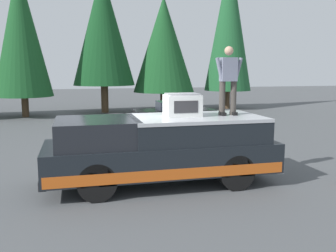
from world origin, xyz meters
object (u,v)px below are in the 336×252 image
(person_on_truck_bed, at_px, (228,79))
(parked_car_black, at_px, (174,113))
(compressor_unit, at_px, (182,105))
(pickup_truck, at_px, (161,149))

(person_on_truck_bed, distance_m, parked_car_black, 9.97)
(person_on_truck_bed, bearing_deg, compressor_unit, 87.53)
(pickup_truck, relative_size, compressor_unit, 6.60)
(pickup_truck, relative_size, parked_car_black, 1.35)
(compressor_unit, height_order, parked_car_black, compressor_unit)
(person_on_truck_bed, bearing_deg, pickup_truck, 90.02)
(pickup_truck, xyz_separation_m, person_on_truck_bed, (0.00, -1.70, 1.68))
(person_on_truck_bed, bearing_deg, parked_car_black, -7.18)
(compressor_unit, bearing_deg, pickup_truck, 95.38)
(compressor_unit, height_order, person_on_truck_bed, person_on_truck_bed)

